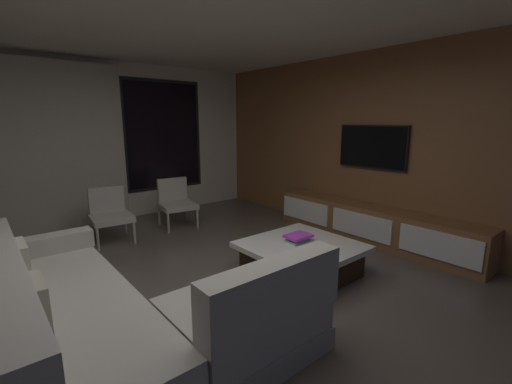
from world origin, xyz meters
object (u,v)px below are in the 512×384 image
at_px(coffee_table, 301,258).
at_px(accent_chair_near_window, 176,200).
at_px(sectional_couch, 116,317).
at_px(accent_chair_by_curtain, 110,212).
at_px(media_console, 372,225).
at_px(mounted_tv, 372,147).
at_px(book_stack_on_coffee_table, 298,238).

relative_size(coffee_table, accent_chair_near_window, 1.49).
height_order(sectional_couch, accent_chair_by_curtain, sectional_couch).
bearing_deg(accent_chair_near_window, accent_chair_by_curtain, -176.20).
distance_m(media_console, mounted_tv, 1.13).
bearing_deg(book_stack_on_coffee_table, accent_chair_near_window, 95.71).
bearing_deg(mounted_tv, book_stack_on_coffee_table, -173.83).
bearing_deg(accent_chair_by_curtain, book_stack_on_coffee_table, -61.60).
distance_m(book_stack_on_coffee_table, accent_chair_near_window, 2.54).
xyz_separation_m(book_stack_on_coffee_table, accent_chair_by_curtain, (-1.33, 2.45, 0.03)).
bearing_deg(coffee_table, accent_chair_near_window, 94.84).
relative_size(accent_chair_by_curtain, media_console, 0.25).
bearing_deg(accent_chair_by_curtain, mounted_tv, -36.74).
bearing_deg(book_stack_on_coffee_table, accent_chair_by_curtain, 118.40).
bearing_deg(media_console, mounted_tv, 47.59).
xyz_separation_m(sectional_couch, accent_chair_near_window, (1.83, 2.65, 0.14)).
bearing_deg(sectional_couch, mounted_tv, 4.66).
bearing_deg(media_console, coffee_table, -177.35).
distance_m(book_stack_on_coffee_table, accent_chair_by_curtain, 2.79).
bearing_deg(accent_chair_near_window, media_console, -54.91).
distance_m(accent_chair_near_window, mounted_tv, 3.19).
xyz_separation_m(sectional_couch, media_console, (3.61, 0.11, -0.04)).
bearing_deg(mounted_tv, media_console, -132.41).
bearing_deg(sectional_couch, accent_chair_near_window, 55.41).
height_order(sectional_couch, book_stack_on_coffee_table, sectional_couch).
relative_size(coffee_table, book_stack_on_coffee_table, 3.94).
xyz_separation_m(coffee_table, mounted_tv, (1.74, 0.27, 1.16)).
height_order(accent_chair_near_window, accent_chair_by_curtain, same).
distance_m(sectional_couch, book_stack_on_coffee_table, 2.09).
bearing_deg(sectional_couch, book_stack_on_coffee_table, 3.42).
bearing_deg(accent_chair_by_curtain, accent_chair_near_window, 3.80).
bearing_deg(coffee_table, sectional_couch, -178.92).
height_order(coffee_table, accent_chair_near_window, accent_chair_near_window).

